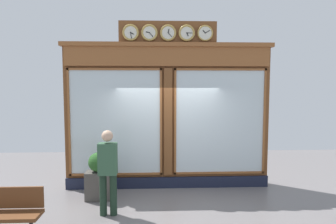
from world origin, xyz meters
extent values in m
cube|color=brown|center=(0.00, -0.15, 1.74)|extent=(5.05, 0.30, 3.49)
cube|color=#191E33|center=(0.00, 0.02, 0.14)|extent=(5.05, 0.08, 0.28)
cube|color=brown|center=(0.00, 0.04, 3.26)|extent=(4.95, 0.08, 0.47)
cube|color=brown|center=(0.00, 0.02, 3.54)|extent=(5.15, 0.20, 0.10)
cube|color=silver|center=(-1.29, 0.01, 1.66)|extent=(2.17, 0.02, 2.52)
cube|color=brown|center=(-1.29, 0.04, 2.95)|extent=(2.27, 0.04, 0.05)
cube|color=brown|center=(-1.29, 0.04, 0.37)|extent=(2.27, 0.04, 0.05)
cube|color=brown|center=(-2.40, 0.04, 1.66)|extent=(0.05, 0.04, 2.62)
cube|color=brown|center=(-0.18, 0.04, 1.66)|extent=(0.05, 0.04, 2.62)
cube|color=silver|center=(1.29, 0.01, 1.66)|extent=(2.17, 0.02, 2.52)
cube|color=brown|center=(1.29, 0.04, 2.95)|extent=(2.27, 0.04, 0.05)
cube|color=brown|center=(1.29, 0.04, 0.37)|extent=(2.27, 0.04, 0.05)
cube|color=brown|center=(2.40, 0.04, 1.66)|extent=(0.05, 0.04, 2.62)
cube|color=brown|center=(0.18, 0.04, 1.66)|extent=(0.05, 0.04, 2.62)
cube|color=brown|center=(0.00, 0.03, 1.66)|extent=(0.20, 0.10, 2.62)
cube|color=brown|center=(0.00, -0.02, 3.81)|extent=(2.37, 0.06, 0.58)
cylinder|color=silver|center=(-0.89, 0.06, 3.81)|extent=(0.32, 0.02, 0.32)
torus|color=#B79347|center=(-0.89, 0.06, 3.81)|extent=(0.38, 0.04, 0.38)
cube|color=black|center=(-0.86, 0.07, 3.84)|extent=(0.07, 0.01, 0.08)
cube|color=black|center=(-0.95, 0.07, 3.84)|extent=(0.12, 0.01, 0.08)
sphere|color=black|center=(-0.89, 0.08, 3.81)|extent=(0.02, 0.02, 0.02)
cylinder|color=silver|center=(-0.45, 0.06, 3.81)|extent=(0.32, 0.02, 0.32)
torus|color=#B79347|center=(-0.45, 0.06, 3.81)|extent=(0.40, 0.05, 0.40)
cube|color=black|center=(-0.46, 0.07, 3.77)|extent=(0.05, 0.01, 0.09)
cube|color=black|center=(-0.51, 0.07, 3.81)|extent=(0.13, 0.01, 0.02)
sphere|color=black|center=(-0.45, 0.08, 3.81)|extent=(0.02, 0.02, 0.02)
cylinder|color=silver|center=(0.00, 0.06, 3.81)|extent=(0.32, 0.02, 0.32)
torus|color=#B79347|center=(0.00, 0.06, 3.81)|extent=(0.39, 0.05, 0.39)
cube|color=black|center=(-0.01, 0.07, 3.85)|extent=(0.04, 0.01, 0.09)
cube|color=black|center=(-0.05, 0.07, 3.76)|extent=(0.10, 0.01, 0.11)
sphere|color=black|center=(0.00, 0.08, 3.81)|extent=(0.02, 0.02, 0.02)
cylinder|color=silver|center=(0.45, 0.06, 3.81)|extent=(0.32, 0.02, 0.32)
torus|color=#B79347|center=(0.45, 0.06, 3.81)|extent=(0.39, 0.05, 0.39)
cube|color=black|center=(0.49, 0.07, 3.82)|extent=(0.09, 0.01, 0.03)
cube|color=black|center=(0.40, 0.07, 3.76)|extent=(0.10, 0.01, 0.11)
sphere|color=black|center=(0.45, 0.08, 3.81)|extent=(0.02, 0.02, 0.02)
cylinder|color=silver|center=(0.89, 0.06, 3.81)|extent=(0.32, 0.02, 0.32)
torus|color=#B79347|center=(0.89, 0.06, 3.81)|extent=(0.39, 0.05, 0.39)
cube|color=black|center=(0.85, 0.07, 3.79)|extent=(0.08, 0.01, 0.06)
cube|color=black|center=(0.88, 0.07, 3.75)|extent=(0.03, 0.01, 0.13)
sphere|color=black|center=(0.89, 0.08, 3.81)|extent=(0.02, 0.02, 0.02)
cylinder|color=#1C2F21|center=(1.34, 1.53, 0.41)|extent=(0.14, 0.14, 0.82)
cylinder|color=#1C2F21|center=(1.14, 1.53, 0.41)|extent=(0.14, 0.14, 0.82)
cube|color=#33563D|center=(1.24, 1.53, 1.13)|extent=(0.36, 0.22, 0.62)
sphere|color=tan|center=(1.24, 1.53, 1.58)|extent=(0.22, 0.22, 0.22)
cube|color=#4C4742|center=(1.59, 0.68, 0.31)|extent=(0.56, 0.36, 0.63)
sphere|color=#285623|center=(1.59, 0.68, 0.85)|extent=(0.44, 0.44, 0.44)
cube|color=#5B3319|center=(2.88, 2.34, 0.69)|extent=(1.40, 0.04, 0.36)
camera|label=1|loc=(0.31, 7.20, 2.53)|focal=31.50mm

